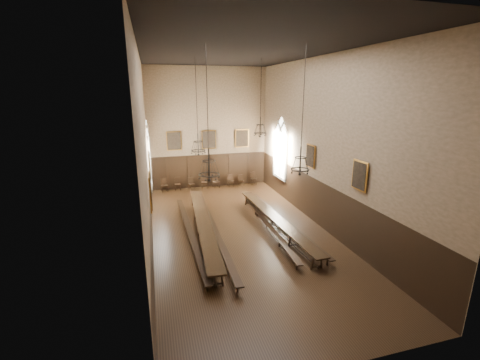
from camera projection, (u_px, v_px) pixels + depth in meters
name	position (u px, v px, depth m)	size (l,w,h in m)	color
floor	(240.00, 233.00, 16.97)	(9.00, 18.00, 0.02)	black
ceiling	(241.00, 50.00, 14.57)	(9.00, 18.00, 0.02)	black
wall_back	(208.00, 129.00, 24.14)	(9.00, 0.02, 9.00)	#8F7358
wall_front	(346.00, 213.00, 7.40)	(9.00, 0.02, 9.00)	#8F7358
wall_left	(145.00, 153.00, 14.60)	(0.02, 18.00, 9.00)	#8F7358
wall_right	(323.00, 145.00, 16.93)	(0.02, 18.00, 9.00)	#8F7358
wainscot_panelling	(241.00, 210.00, 16.64)	(9.00, 18.00, 2.50)	black
table_left	(204.00, 228.00, 16.55)	(1.40, 10.38, 0.81)	black
table_right	(275.00, 223.00, 17.23)	(1.10, 9.31, 0.72)	black
bench_left_outer	(190.00, 234.00, 16.17)	(0.47, 9.97, 0.45)	black
bench_left_inner	(214.00, 231.00, 16.46)	(0.52, 10.71, 0.48)	black
bench_right_inner	(266.00, 224.00, 17.36)	(0.69, 9.23, 0.42)	black
bench_right_outer	(284.00, 222.00, 17.68)	(0.67, 9.43, 0.42)	black
chair_0	(165.00, 188.00, 23.85)	(0.52, 0.52, 1.00)	black
chair_1	(178.00, 186.00, 24.23)	(0.44, 0.44, 0.96)	black
chair_2	(192.00, 186.00, 24.37)	(0.50, 0.50, 0.92)	black
chair_3	(204.00, 185.00, 24.62)	(0.52, 0.52, 1.02)	black
chair_4	(216.00, 184.00, 24.87)	(0.54, 0.54, 1.01)	black
chair_5	(231.00, 183.00, 25.16)	(0.45, 0.45, 0.93)	black
chair_6	(241.00, 182.00, 25.42)	(0.40, 0.40, 0.86)	black
chair_7	(253.00, 181.00, 25.73)	(0.47, 0.47, 0.98)	black
chandelier_back_left	(198.00, 144.00, 18.00)	(0.80, 0.80, 5.16)	black
chandelier_back_right	(260.00, 128.00, 18.74)	(0.76, 0.76, 4.28)	black
chandelier_front_left	(209.00, 167.00, 13.40)	(0.90, 0.90, 5.32)	black
chandelier_front_right	(300.00, 161.00, 13.52)	(0.79, 0.79, 5.13)	black
portrait_back_0	(174.00, 141.00, 23.56)	(1.10, 0.12, 1.40)	#A66F28
portrait_back_1	(209.00, 140.00, 24.23)	(1.10, 0.12, 1.40)	#A66F28
portrait_back_2	(242.00, 138.00, 24.90)	(1.10, 0.12, 1.40)	#A66F28
portrait_left_0	(150.00, 165.00, 15.78)	(0.12, 1.00, 1.30)	#A66F28
portrait_left_1	(150.00, 192.00, 11.60)	(0.12, 1.00, 1.30)	#A66F28
portrait_right_0	(311.00, 156.00, 18.04)	(0.12, 1.00, 1.30)	#A66F28
portrait_right_1	(360.00, 176.00, 13.86)	(0.12, 1.00, 1.30)	#A66F28
window_right	(280.00, 148.00, 22.31)	(0.20, 2.20, 4.60)	white
window_left	(149.00, 155.00, 20.03)	(0.20, 2.20, 4.60)	white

